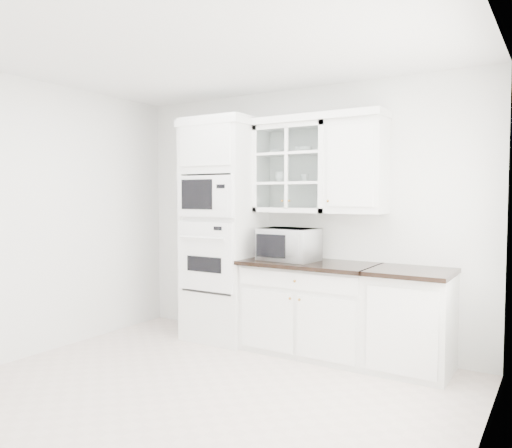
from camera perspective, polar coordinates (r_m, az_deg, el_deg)
The scene contains 13 objects.
ground at distance 4.16m, azimuth -6.83°, elevation -18.87°, with size 4.00×3.50×0.01m, color beige.
room_shell at distance 4.21m, azimuth -3.32°, elevation 6.08°, with size 4.00×3.50×2.70m.
oven_column at distance 5.45m, azimuth -3.77°, elevation -0.66°, with size 0.76×0.68×2.40m.
base_cabinet_run at distance 5.06m, azimuth 6.12°, elevation -9.41°, with size 1.32×0.67×0.92m.
extra_base_cabinet at distance 4.73m, azimuth 17.29°, elevation -10.45°, with size 0.72×0.67×0.92m.
upper_cabinet_glass at distance 5.18m, azimuth 4.37°, elevation 6.33°, with size 0.80×0.33×0.90m.
upper_cabinet_solid at distance 4.91m, azimuth 11.43°, elevation 6.44°, with size 0.55×0.33×0.90m, color white.
crown_molding at distance 5.26m, azimuth 3.23°, elevation 11.60°, with size 2.14×0.38×0.07m, color white.
countertop_microwave at distance 5.04m, azimuth 3.87°, elevation -2.32°, with size 0.56×0.46×0.32m, color white.
bowl_a at distance 5.26m, azimuth 2.75°, elevation 8.29°, with size 0.19×0.19×0.05m, color white.
bowl_b at distance 5.13m, azimuth 5.47°, elevation 8.46°, with size 0.18×0.18×0.06m, color white.
cup_a at distance 5.25m, azimuth 2.95°, elevation 5.37°, with size 0.14×0.14×0.11m, color white.
cup_b at distance 5.11m, azimuth 5.63°, elevation 5.25°, with size 0.09×0.09×0.08m, color white.
Camera 1 is at (2.42, -3.01, 1.57)m, focal length 35.00 mm.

